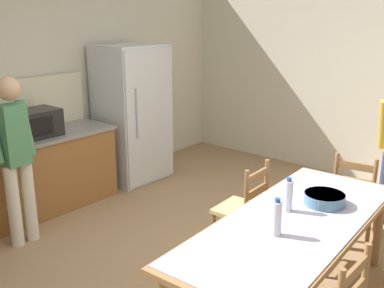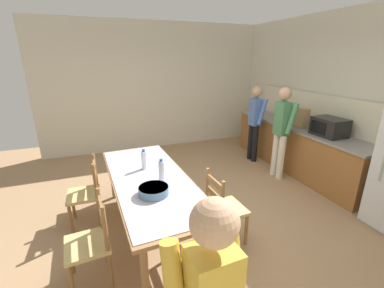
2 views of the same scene
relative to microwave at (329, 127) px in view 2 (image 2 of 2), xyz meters
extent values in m
plane|color=#9E7A56|center=(0.20, -2.21, -1.04)|extent=(8.32, 8.32, 0.00)
cube|color=beige|center=(0.20, 0.45, 0.41)|extent=(6.52, 0.12, 2.90)
cube|color=beige|center=(-3.06, -2.21, 0.41)|extent=(0.12, 5.20, 2.90)
cube|color=brown|center=(-0.69, 0.02, -0.61)|extent=(3.12, 0.62, 0.85)
cube|color=gray|center=(-0.69, 0.02, -0.17)|extent=(3.16, 0.66, 0.04)
cube|color=#B7BCC1|center=(-1.39, 0.02, -0.16)|extent=(0.52, 0.38, 0.02)
cube|color=beige|center=(-0.69, 0.33, 0.15)|extent=(3.12, 0.03, 0.60)
cube|color=black|center=(0.00, 0.00, 0.00)|extent=(0.50, 0.38, 0.30)
cube|color=black|center=(-0.05, -0.19, 0.00)|extent=(0.30, 0.01, 0.19)
cube|color=tan|center=(-0.63, -0.01, 0.03)|extent=(0.24, 0.16, 0.36)
cylinder|color=olive|center=(-0.80, -3.45, -0.69)|extent=(0.07, 0.07, 0.71)
cylinder|color=olive|center=(1.30, -3.34, -0.69)|extent=(0.07, 0.07, 0.71)
cylinder|color=olive|center=(-0.83, -2.76, -0.69)|extent=(0.07, 0.07, 0.71)
cylinder|color=olive|center=(1.26, -2.66, -0.69)|extent=(0.07, 0.07, 0.71)
cube|color=olive|center=(0.23, -3.05, -0.31)|extent=(2.34, 1.00, 0.04)
cube|color=#B7B2CC|center=(0.23, -3.05, -0.29)|extent=(2.25, 0.96, 0.01)
cylinder|color=silver|center=(-0.05, -3.07, -0.17)|extent=(0.07, 0.07, 0.24)
cylinder|color=#2D51B2|center=(-0.05, -3.07, -0.03)|extent=(0.04, 0.04, 0.03)
cylinder|color=silver|center=(0.34, -2.94, -0.17)|extent=(0.07, 0.07, 0.24)
cylinder|color=#2D51B2|center=(0.34, -2.94, -0.03)|extent=(0.04, 0.04, 0.03)
cylinder|color=slate|center=(0.64, -3.10, -0.24)|extent=(0.32, 0.32, 0.09)
cylinder|color=slate|center=(0.64, -3.10, -0.21)|extent=(0.31, 0.31, 0.02)
cylinder|color=olive|center=(0.62, -3.98, -0.83)|extent=(0.04, 0.04, 0.41)
cylinder|color=olive|center=(0.98, -3.96, -0.83)|extent=(0.04, 0.04, 0.41)
cylinder|color=olive|center=(0.60, -3.65, -0.83)|extent=(0.04, 0.04, 0.41)
cylinder|color=olive|center=(0.95, -3.62, -0.83)|extent=(0.04, 0.04, 0.41)
cube|color=tan|center=(0.79, -3.80, -0.61)|extent=(0.45, 0.43, 0.04)
cylinder|color=olive|center=(0.60, -3.65, -0.36)|extent=(0.04, 0.04, 0.46)
cylinder|color=olive|center=(0.95, -3.62, -0.36)|extent=(0.04, 0.04, 0.46)
cube|color=olive|center=(0.77, -3.63, -0.23)|extent=(0.36, 0.05, 0.07)
cube|color=olive|center=(0.77, -3.63, -0.38)|extent=(0.36, 0.05, 0.07)
cylinder|color=olive|center=(-0.43, -4.02, -0.83)|extent=(0.04, 0.04, 0.41)
cylinder|color=olive|center=(-0.07, -4.02, -0.83)|extent=(0.04, 0.04, 0.41)
cylinder|color=olive|center=(-0.42, -3.68, -0.83)|extent=(0.04, 0.04, 0.41)
cylinder|color=olive|center=(-0.06, -3.69, -0.83)|extent=(0.04, 0.04, 0.41)
cube|color=tan|center=(-0.24, -3.85, -0.61)|extent=(0.43, 0.41, 0.04)
cylinder|color=olive|center=(-0.42, -3.68, -0.36)|extent=(0.04, 0.04, 0.46)
cylinder|color=olive|center=(-0.06, -3.69, -0.36)|extent=(0.04, 0.04, 0.46)
cube|color=olive|center=(-0.24, -3.68, -0.23)|extent=(0.36, 0.03, 0.07)
cube|color=olive|center=(-0.24, -3.68, -0.38)|extent=(0.36, 0.03, 0.07)
cylinder|color=olive|center=(1.56, -3.18, -0.36)|extent=(0.04, 0.04, 0.46)
cylinder|color=olive|center=(1.52, -2.82, -0.36)|extent=(0.04, 0.04, 0.46)
cube|color=olive|center=(1.54, -3.00, -0.23)|extent=(0.07, 0.36, 0.07)
cube|color=olive|center=(1.54, -3.00, -0.38)|extent=(0.07, 0.36, 0.07)
cylinder|color=olive|center=(0.88, -2.08, -0.83)|extent=(0.04, 0.04, 0.41)
cylinder|color=olive|center=(0.52, -2.09, -0.83)|extent=(0.04, 0.04, 0.41)
cylinder|color=olive|center=(0.90, -2.41, -0.83)|extent=(0.04, 0.04, 0.41)
cylinder|color=olive|center=(0.54, -2.43, -0.83)|extent=(0.04, 0.04, 0.41)
cube|color=tan|center=(0.71, -2.25, -0.61)|extent=(0.44, 0.42, 0.04)
cylinder|color=olive|center=(0.90, -2.41, -0.36)|extent=(0.04, 0.04, 0.46)
cylinder|color=olive|center=(0.54, -2.43, -0.36)|extent=(0.04, 0.04, 0.46)
cube|color=olive|center=(0.72, -2.42, -0.23)|extent=(0.36, 0.04, 0.07)
cube|color=olive|center=(0.72, -2.42, -0.38)|extent=(0.36, 0.04, 0.07)
cylinder|color=black|center=(-1.47, -0.51, -0.65)|extent=(0.12, 0.12, 0.78)
cylinder|color=black|center=(-1.31, -0.51, -0.65)|extent=(0.12, 0.12, 0.78)
cube|color=#5175BC|center=(-1.39, -0.51, 0.02)|extent=(0.22, 0.18, 0.55)
sphere|color=tan|center=(-1.39, -0.51, 0.43)|extent=(0.21, 0.21, 0.21)
cylinder|color=#5175BC|center=(-1.54, -0.44, 0.04)|extent=(0.09, 0.21, 0.53)
cylinder|color=#5175BC|center=(-1.23, -0.44, 0.04)|extent=(0.09, 0.21, 0.53)
cylinder|color=silver|center=(-0.61, -0.53, -0.63)|extent=(0.12, 0.12, 0.82)
cylinder|color=silver|center=(-0.45, -0.53, -0.63)|extent=(0.12, 0.12, 0.82)
cube|color=#478456|center=(-0.53, -0.53, 0.07)|extent=(0.23, 0.19, 0.58)
sphere|color=tan|center=(-0.53, -0.53, 0.51)|extent=(0.22, 0.22, 0.22)
cylinder|color=#478456|center=(-0.69, -0.46, 0.10)|extent=(0.09, 0.22, 0.55)
cylinder|color=#478456|center=(-0.37, -0.46, 0.10)|extent=(0.09, 0.22, 0.55)
sphere|color=tan|center=(2.23, -3.17, 0.46)|extent=(0.21, 0.21, 0.21)
cylinder|color=gold|center=(2.16, -3.02, 0.06)|extent=(0.22, 0.10, 0.54)
camera|label=1|loc=(-2.53, -4.42, 1.18)|focal=42.00mm
camera|label=2|loc=(3.03, -3.57, 1.10)|focal=24.00mm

